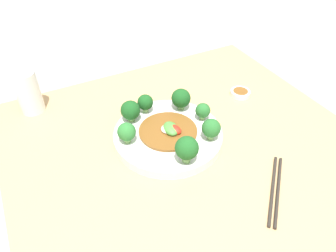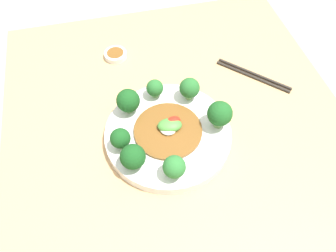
{
  "view_description": "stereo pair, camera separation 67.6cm",
  "coord_description": "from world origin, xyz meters",
  "px_view_note": "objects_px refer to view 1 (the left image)",
  "views": [
    {
      "loc": [
        -0.33,
        -0.54,
        1.3
      ],
      "look_at": [
        -0.03,
        0.03,
        0.76
      ],
      "focal_mm": 35.0,
      "sensor_mm": 36.0,
      "label": 1
    },
    {
      "loc": [
        -0.43,
        0.13,
        1.34
      ],
      "look_at": [
        -0.03,
        0.03,
        0.76
      ],
      "focal_mm": 35.0,
      "sensor_mm": 36.0,
      "label": 2
    }
  ],
  "objects_px": {
    "plate": "(168,135)",
    "stirfry_center": "(169,130)",
    "broccoli_northwest": "(130,110)",
    "broccoli_northeast": "(181,98)",
    "broccoli_west": "(127,132)",
    "broccoli_southeast": "(211,128)",
    "broccoli_east": "(203,111)",
    "chopsticks": "(275,190)",
    "broccoli_south": "(187,148)",
    "sauce_dish": "(240,93)",
    "drinking_glass": "(28,92)",
    "broccoli_north": "(145,102)"
  },
  "relations": [
    {
      "from": "broccoli_northwest",
      "to": "drinking_glass",
      "type": "bearing_deg",
      "value": 137.54
    },
    {
      "from": "broccoli_northeast",
      "to": "drinking_glass",
      "type": "distance_m",
      "value": 0.43
    },
    {
      "from": "broccoli_southeast",
      "to": "broccoli_east",
      "type": "bearing_deg",
      "value": 72.41
    },
    {
      "from": "broccoli_northwest",
      "to": "stirfry_center",
      "type": "xyz_separation_m",
      "value": [
        0.07,
        -0.09,
        -0.03
      ]
    },
    {
      "from": "plate",
      "to": "stirfry_center",
      "type": "bearing_deg",
      "value": -42.55
    },
    {
      "from": "broccoli_northwest",
      "to": "drinking_glass",
      "type": "distance_m",
      "value": 0.31
    },
    {
      "from": "broccoli_northeast",
      "to": "broccoli_southeast",
      "type": "xyz_separation_m",
      "value": [
        0.0,
        -0.15,
        -0.0
      ]
    },
    {
      "from": "broccoli_east",
      "to": "chopsticks",
      "type": "distance_m",
      "value": 0.28
    },
    {
      "from": "broccoli_northeast",
      "to": "chopsticks",
      "type": "bearing_deg",
      "value": -80.52
    },
    {
      "from": "broccoli_southeast",
      "to": "sauce_dish",
      "type": "bearing_deg",
      "value": 35.34
    },
    {
      "from": "chopsticks",
      "to": "broccoli_southeast",
      "type": "bearing_deg",
      "value": 104.97
    },
    {
      "from": "broccoli_west",
      "to": "chopsticks",
      "type": "bearing_deg",
      "value": -48.86
    },
    {
      "from": "broccoli_southeast",
      "to": "broccoli_south",
      "type": "height_order",
      "value": "broccoli_south"
    },
    {
      "from": "broccoli_southeast",
      "to": "broccoli_northwest",
      "type": "xyz_separation_m",
      "value": [
        -0.15,
        0.16,
        -0.0
      ]
    },
    {
      "from": "plate",
      "to": "drinking_glass",
      "type": "distance_m",
      "value": 0.42
    },
    {
      "from": "stirfry_center",
      "to": "sauce_dish",
      "type": "bearing_deg",
      "value": 15.22
    },
    {
      "from": "broccoli_northwest",
      "to": "sauce_dish",
      "type": "height_order",
      "value": "broccoli_northwest"
    },
    {
      "from": "stirfry_center",
      "to": "broccoli_east",
      "type": "bearing_deg",
      "value": 4.13
    },
    {
      "from": "broccoli_north",
      "to": "chopsticks",
      "type": "bearing_deg",
      "value": -67.9
    },
    {
      "from": "broccoli_northwest",
      "to": "stirfry_center",
      "type": "bearing_deg",
      "value": -52.83
    },
    {
      "from": "broccoli_southeast",
      "to": "broccoli_south",
      "type": "distance_m",
      "value": 0.1
    },
    {
      "from": "broccoli_northwest",
      "to": "plate",
      "type": "bearing_deg",
      "value": -53.11
    },
    {
      "from": "broccoli_northeast",
      "to": "broccoli_south",
      "type": "height_order",
      "value": "broccoli_south"
    },
    {
      "from": "broccoli_northeast",
      "to": "broccoli_southeast",
      "type": "height_order",
      "value": "broccoli_northeast"
    },
    {
      "from": "broccoli_south",
      "to": "chopsticks",
      "type": "xyz_separation_m",
      "value": [
        0.14,
        -0.15,
        -0.06
      ]
    },
    {
      "from": "sauce_dish",
      "to": "plate",
      "type": "bearing_deg",
      "value": -165.26
    },
    {
      "from": "broccoli_northwest",
      "to": "broccoli_northeast",
      "type": "bearing_deg",
      "value": -5.99
    },
    {
      "from": "broccoli_south",
      "to": "broccoli_northwest",
      "type": "bearing_deg",
      "value": 105.66
    },
    {
      "from": "broccoli_east",
      "to": "drinking_glass",
      "type": "height_order",
      "value": "drinking_glass"
    },
    {
      "from": "broccoli_south",
      "to": "stirfry_center",
      "type": "relative_size",
      "value": 0.46
    },
    {
      "from": "broccoli_west",
      "to": "broccoli_southeast",
      "type": "xyz_separation_m",
      "value": [
        0.19,
        -0.09,
        0.0
      ]
    },
    {
      "from": "broccoli_northeast",
      "to": "broccoli_northwest",
      "type": "bearing_deg",
      "value": 174.01
    },
    {
      "from": "plate",
      "to": "broccoli_east",
      "type": "relative_size",
      "value": 5.83
    },
    {
      "from": "broccoli_south",
      "to": "chopsticks",
      "type": "height_order",
      "value": "broccoli_south"
    },
    {
      "from": "broccoli_northeast",
      "to": "broccoli_northwest",
      "type": "xyz_separation_m",
      "value": [
        -0.14,
        0.02,
        -0.0
      ]
    },
    {
      "from": "plate",
      "to": "broccoli_southeast",
      "type": "xyz_separation_m",
      "value": [
        0.08,
        -0.07,
        0.05
      ]
    },
    {
      "from": "broccoli_north",
      "to": "sauce_dish",
      "type": "xyz_separation_m",
      "value": [
        0.31,
        -0.03,
        -0.05
      ]
    },
    {
      "from": "broccoli_northwest",
      "to": "broccoli_east",
      "type": "bearing_deg",
      "value": -25.43
    },
    {
      "from": "broccoli_west",
      "to": "broccoli_north",
      "type": "distance_m",
      "value": 0.13
    },
    {
      "from": "broccoli_northeast",
      "to": "broccoli_southeast",
      "type": "distance_m",
      "value": 0.15
    },
    {
      "from": "broccoli_west",
      "to": "broccoli_southeast",
      "type": "height_order",
      "value": "broccoli_southeast"
    },
    {
      "from": "broccoli_northeast",
      "to": "sauce_dish",
      "type": "height_order",
      "value": "broccoli_northeast"
    },
    {
      "from": "drinking_glass",
      "to": "chopsticks",
      "type": "distance_m",
      "value": 0.71
    },
    {
      "from": "broccoli_northeast",
      "to": "stirfry_center",
      "type": "height_order",
      "value": "broccoli_northeast"
    },
    {
      "from": "broccoli_northwest",
      "to": "broccoli_west",
      "type": "bearing_deg",
      "value": -118.66
    },
    {
      "from": "broccoli_north",
      "to": "sauce_dish",
      "type": "relative_size",
      "value": 0.88
    },
    {
      "from": "plate",
      "to": "broccoli_south",
      "type": "relative_size",
      "value": 4.02
    },
    {
      "from": "broccoli_north",
      "to": "broccoli_east",
      "type": "bearing_deg",
      "value": -39.18
    },
    {
      "from": "broccoli_south",
      "to": "stirfry_center",
      "type": "height_order",
      "value": "broccoli_south"
    },
    {
      "from": "broccoli_southeast",
      "to": "drinking_glass",
      "type": "xyz_separation_m",
      "value": [
        -0.38,
        0.37,
        0.0
      ]
    }
  ]
}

